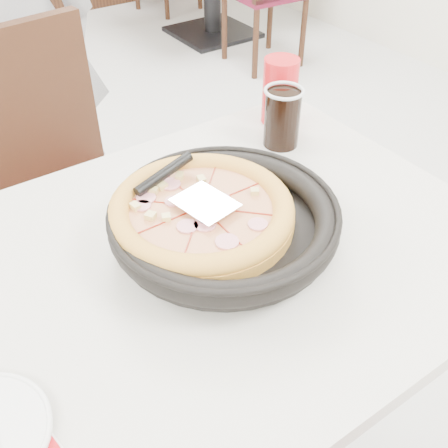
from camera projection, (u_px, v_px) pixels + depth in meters
main_table at (187, 385)px, 1.17m from camera, size 1.21×0.81×0.75m
chair_far at (75, 213)px, 1.48m from camera, size 0.48×0.48×0.95m
trivet at (193, 251)px, 0.92m from camera, size 0.14×0.14×0.04m
pizza_pan at (224, 227)px, 0.94m from camera, size 0.39×0.39×0.01m
pizza at (202, 217)px, 0.93m from camera, size 0.33×0.33×0.02m
pizza_server at (205, 203)px, 0.91m from camera, size 0.10×0.12×0.00m
cola_glass at (282, 119)px, 1.20m from camera, size 0.08×0.08×0.13m
red_cup at (280, 91)px, 1.27m from camera, size 0.09×0.09×0.16m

